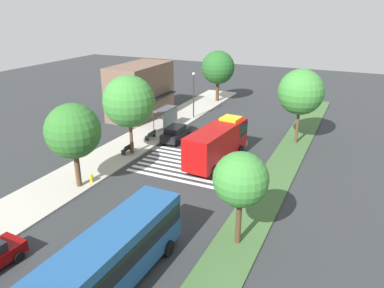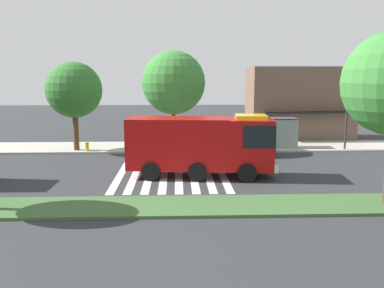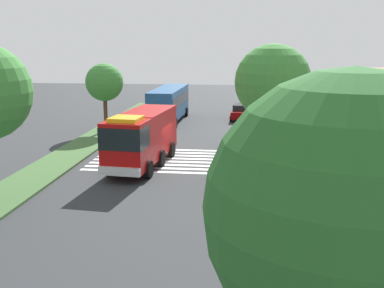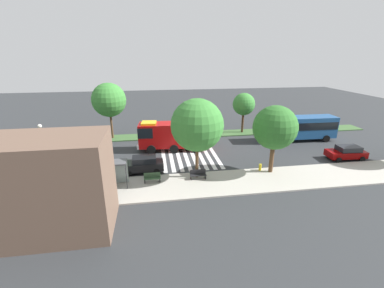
{
  "view_description": "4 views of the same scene",
  "coord_description": "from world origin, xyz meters",
  "px_view_note": "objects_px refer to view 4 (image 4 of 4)",
  "views": [
    {
      "loc": [
        -29.12,
        -13.26,
        14.46
      ],
      "look_at": [
        2.17,
        1.33,
        1.25
      ],
      "focal_mm": 34.9,
      "sensor_mm": 36.0,
      "label": 1
    },
    {
      "loc": [
        0.18,
        -25.49,
        6.04
      ],
      "look_at": [
        1.13,
        0.46,
        1.66
      ],
      "focal_mm": 37.88,
      "sensor_mm": 36.0,
      "label": 2
    },
    {
      "loc": [
        31.29,
        5.19,
        8.08
      ],
      "look_at": [
        -0.3,
        1.57,
        1.17
      ],
      "focal_mm": 43.84,
      "sensor_mm": 36.0,
      "label": 3
    },
    {
      "loc": [
        3.97,
        30.32,
        11.94
      ],
      "look_at": [
        -0.65,
        0.06,
        1.21
      ],
      "focal_mm": 24.35,
      "sensor_mm": 36.0,
      "label": 4
    }
  ],
  "objects_px": {
    "fire_truck": "(171,135)",
    "parked_car_west": "(346,152)",
    "bench_near_shelter": "(152,178)",
    "transit_bus": "(298,127)",
    "sidewalk_tree_west": "(275,128)",
    "median_tree_far_west": "(244,104)",
    "sidewalk_tree_center": "(197,125)",
    "bench_west_of_shelter": "(198,174)",
    "parked_car_mid": "(143,164)",
    "median_tree_west": "(109,100)",
    "street_lamp": "(44,150)",
    "fire_hydrant": "(260,167)",
    "bus_stop_shelter": "(108,168)"
  },
  "relations": [
    {
      "from": "fire_truck",
      "to": "parked_car_west",
      "type": "bearing_deg",
      "value": 168.1
    },
    {
      "from": "bench_near_shelter",
      "to": "fire_hydrant",
      "type": "relative_size",
      "value": 2.29
    },
    {
      "from": "fire_truck",
      "to": "street_lamp",
      "type": "bearing_deg",
      "value": 39.48
    },
    {
      "from": "parked_car_mid",
      "to": "median_tree_far_west",
      "type": "height_order",
      "value": "median_tree_far_west"
    },
    {
      "from": "street_lamp",
      "to": "sidewalk_tree_west",
      "type": "height_order",
      "value": "sidewalk_tree_west"
    },
    {
      "from": "bench_west_of_shelter",
      "to": "median_tree_far_west",
      "type": "distance_m",
      "value": 18.15
    },
    {
      "from": "sidewalk_tree_west",
      "to": "median_tree_west",
      "type": "bearing_deg",
      "value": -38.79
    },
    {
      "from": "bench_near_shelter",
      "to": "median_tree_far_west",
      "type": "height_order",
      "value": "median_tree_far_west"
    },
    {
      "from": "sidewalk_tree_center",
      "to": "sidewalk_tree_west",
      "type": "bearing_deg",
      "value": 180.0
    },
    {
      "from": "street_lamp",
      "to": "median_tree_far_west",
      "type": "bearing_deg",
      "value": -149.36
    },
    {
      "from": "bus_stop_shelter",
      "to": "street_lamp",
      "type": "xyz_separation_m",
      "value": [
        5.49,
        -0.84,
        1.77
      ]
    },
    {
      "from": "transit_bus",
      "to": "sidewalk_tree_center",
      "type": "bearing_deg",
      "value": -148.26
    },
    {
      "from": "transit_bus",
      "to": "bench_near_shelter",
      "type": "xyz_separation_m",
      "value": [
        20.72,
        10.08,
        -1.47
      ]
    },
    {
      "from": "fire_truck",
      "to": "bench_near_shelter",
      "type": "xyz_separation_m",
      "value": [
        2.5,
        8.95,
        -1.48
      ]
    },
    {
      "from": "fire_truck",
      "to": "median_tree_far_west",
      "type": "relative_size",
      "value": 1.48
    },
    {
      "from": "bench_near_shelter",
      "to": "transit_bus",
      "type": "bearing_deg",
      "value": -154.06
    },
    {
      "from": "bench_west_of_shelter",
      "to": "median_tree_west",
      "type": "height_order",
      "value": "median_tree_west"
    },
    {
      "from": "transit_bus",
      "to": "bus_stop_shelter",
      "type": "distance_m",
      "value": 26.69
    },
    {
      "from": "parked_car_mid",
      "to": "sidewalk_tree_center",
      "type": "xyz_separation_m",
      "value": [
        -5.38,
        2.2,
        4.61
      ]
    },
    {
      "from": "median_tree_far_west",
      "to": "fire_truck",
      "type": "bearing_deg",
      "value": 26.84
    },
    {
      "from": "transit_bus",
      "to": "bench_west_of_shelter",
      "type": "xyz_separation_m",
      "value": [
        16.23,
        10.08,
        -1.47
      ]
    },
    {
      "from": "sidewalk_tree_west",
      "to": "median_tree_far_west",
      "type": "xyz_separation_m",
      "value": [
        -1.86,
        -14.41,
        -0.38
      ]
    },
    {
      "from": "bench_west_of_shelter",
      "to": "median_tree_west",
      "type": "distance_m",
      "value": 18.69
    },
    {
      "from": "parked_car_mid",
      "to": "sidewalk_tree_west",
      "type": "bearing_deg",
      "value": 169.28
    },
    {
      "from": "parked_car_mid",
      "to": "fire_hydrant",
      "type": "relative_size",
      "value": 6.25
    },
    {
      "from": "sidewalk_tree_center",
      "to": "median_tree_far_west",
      "type": "distance_m",
      "value": 17.4
    },
    {
      "from": "parked_car_west",
      "to": "bench_near_shelter",
      "type": "relative_size",
      "value": 2.8
    },
    {
      "from": "bench_near_shelter",
      "to": "median_tree_far_west",
      "type": "relative_size",
      "value": 0.26
    },
    {
      "from": "transit_bus",
      "to": "bench_near_shelter",
      "type": "relative_size",
      "value": 6.66
    },
    {
      "from": "bench_west_of_shelter",
      "to": "fire_truck",
      "type": "bearing_deg",
      "value": -77.48
    },
    {
      "from": "bench_west_of_shelter",
      "to": "sidewalk_tree_center",
      "type": "xyz_separation_m",
      "value": [
        0.04,
        -0.44,
        4.91
      ]
    },
    {
      "from": "fire_truck",
      "to": "bus_stop_shelter",
      "type": "bearing_deg",
      "value": 59.42
    },
    {
      "from": "fire_truck",
      "to": "bench_near_shelter",
      "type": "relative_size",
      "value": 5.65
    },
    {
      "from": "sidewalk_tree_center",
      "to": "fire_hydrant",
      "type": "height_order",
      "value": "sidewalk_tree_center"
    },
    {
      "from": "bus_stop_shelter",
      "to": "fire_hydrant",
      "type": "height_order",
      "value": "bus_stop_shelter"
    },
    {
      "from": "transit_bus",
      "to": "median_tree_west",
      "type": "xyz_separation_m",
      "value": [
        26.35,
        -4.77,
        3.65
      ]
    },
    {
      "from": "bus_stop_shelter",
      "to": "median_tree_far_west",
      "type": "distance_m",
      "value": 23.6
    },
    {
      "from": "median_tree_far_west",
      "to": "street_lamp",
      "type": "bearing_deg",
      "value": 30.64
    },
    {
      "from": "bench_near_shelter",
      "to": "parked_car_mid",
      "type": "bearing_deg",
      "value": -70.59
    },
    {
      "from": "parked_car_mid",
      "to": "fire_truck",
      "type": "bearing_deg",
      "value": -119.8
    },
    {
      "from": "transit_bus",
      "to": "sidewalk_tree_center",
      "type": "height_order",
      "value": "sidewalk_tree_center"
    },
    {
      "from": "bench_west_of_shelter",
      "to": "sidewalk_tree_center",
      "type": "relative_size",
      "value": 0.2
    },
    {
      "from": "bus_stop_shelter",
      "to": "transit_bus",
      "type": "bearing_deg",
      "value": -157.83
    },
    {
      "from": "parked_car_west",
      "to": "sidewalk_tree_center",
      "type": "bearing_deg",
      "value": 10.01
    },
    {
      "from": "fire_truck",
      "to": "sidewalk_tree_west",
      "type": "relative_size",
      "value": 1.29
    },
    {
      "from": "fire_truck",
      "to": "street_lamp",
      "type": "xyz_separation_m",
      "value": [
        11.99,
        8.11,
        1.59
      ]
    },
    {
      "from": "median_tree_far_west",
      "to": "fire_hydrant",
      "type": "distance_m",
      "value": 14.75
    },
    {
      "from": "median_tree_far_west",
      "to": "sidewalk_tree_west",
      "type": "bearing_deg",
      "value": 82.65
    },
    {
      "from": "parked_car_mid",
      "to": "transit_bus",
      "type": "height_order",
      "value": "transit_bus"
    },
    {
      "from": "sidewalk_tree_center",
      "to": "transit_bus",
      "type": "bearing_deg",
      "value": -149.38
    }
  ]
}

